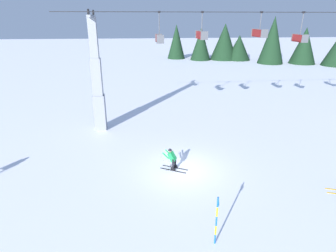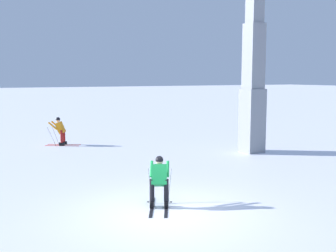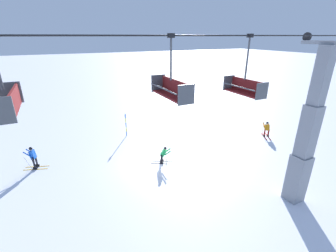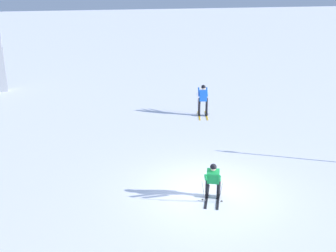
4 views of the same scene
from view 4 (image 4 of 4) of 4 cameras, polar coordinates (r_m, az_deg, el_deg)
name	(u,v)px [view 4 (image 4 of 4)]	position (r m, az deg, el deg)	size (l,w,h in m)	color
ground_plane	(208,190)	(14.90, 5.67, -8.90)	(260.00, 260.00, 0.00)	white
skier_carving_main	(213,179)	(13.97, 6.32, -7.33)	(1.74, 1.26, 1.50)	black
skier_distant_uphill	(203,98)	(23.06, 4.93, 3.97)	(1.82, 1.06, 1.81)	yellow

